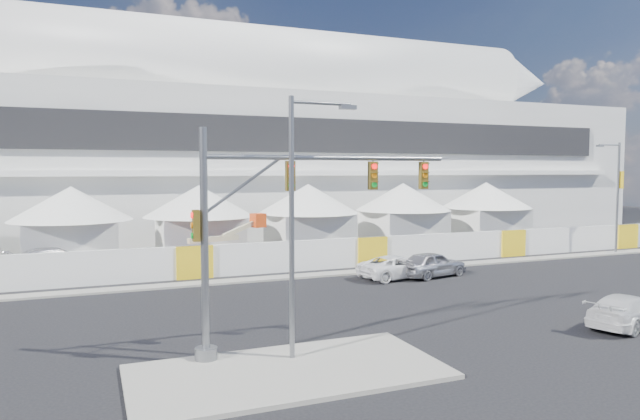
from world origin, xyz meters
name	(u,v)px	position (x,y,z in m)	size (l,w,h in m)	color
ground	(403,330)	(0.00, 0.00, 0.00)	(160.00, 160.00, 0.00)	black
median_island	(288,372)	(-6.00, -3.00, 0.07)	(10.00, 5.00, 0.15)	gray
far_curb	(552,257)	(20.00, 12.50, 0.06)	(80.00, 1.20, 0.12)	gray
stadium	(284,144)	(8.71, 41.50, 9.45)	(80.00, 24.80, 21.98)	silver
tent_row	(256,213)	(0.50, 24.00, 3.15)	(53.40, 8.40, 5.40)	white
hoarding_fence	(372,251)	(6.00, 14.50, 1.00)	(70.00, 0.25, 2.00)	white
scaffold_tower	(572,174)	(46.00, 36.00, 6.00)	(4.40, 4.40, 12.00)	#595B60
sedan_silver	(432,264)	(7.62, 9.54, 0.79)	(4.64, 1.87, 1.58)	#A4A5A9
pickup_curb	(397,267)	(5.41, 9.99, 0.69)	(4.96, 2.29, 1.38)	white
pickup_near	(627,311)	(8.94, -3.04, 0.68)	(4.68, 1.90, 1.36)	silver
lot_car_c	(55,260)	(-13.92, 19.78, 0.82)	(5.62, 2.28, 1.63)	silver
traffic_mast	(260,231)	(-6.31, -1.00, 4.44)	(9.64, 0.76, 7.82)	gray
streetlight_median	(298,209)	(-5.25, -1.92, 5.24)	(2.45, 0.25, 8.86)	slate
streetlight_curb	(616,189)	(26.31, 12.50, 5.05)	(2.57, 0.58, 8.69)	slate
boom_lift	(208,255)	(-4.59, 17.52, 0.94)	(7.09, 2.47, 3.49)	#ED4A16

